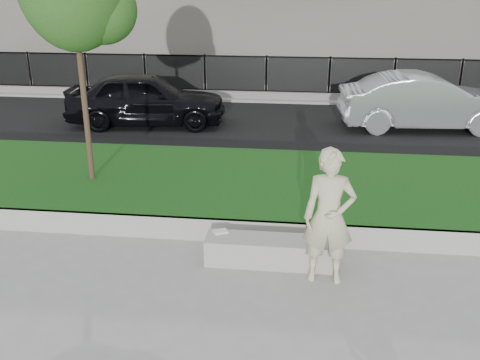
# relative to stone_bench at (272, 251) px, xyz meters

# --- Properties ---
(ground) EXTENTS (90.00, 90.00, 0.00)m
(ground) POSITION_rel_stone_bench_xyz_m (-0.33, -0.40, -0.21)
(ground) COLOR gray
(ground) RESTS_ON ground
(grass_bank) EXTENTS (34.00, 4.00, 0.40)m
(grass_bank) POSITION_rel_stone_bench_xyz_m (-0.33, 2.60, -0.01)
(grass_bank) COLOR #10390E
(grass_bank) RESTS_ON ground
(grass_kerb) EXTENTS (34.00, 0.08, 0.40)m
(grass_kerb) POSITION_rel_stone_bench_xyz_m (-0.33, 0.64, -0.01)
(grass_kerb) COLOR #9D9A93
(grass_kerb) RESTS_ON ground
(street) EXTENTS (34.00, 7.00, 0.04)m
(street) POSITION_rel_stone_bench_xyz_m (-0.33, 8.10, -0.19)
(street) COLOR black
(street) RESTS_ON ground
(far_pavement) EXTENTS (34.00, 3.00, 0.12)m
(far_pavement) POSITION_rel_stone_bench_xyz_m (-0.33, 12.60, -0.15)
(far_pavement) COLOR gray
(far_pavement) RESTS_ON ground
(iron_fence) EXTENTS (32.00, 0.30, 1.50)m
(iron_fence) POSITION_rel_stone_bench_xyz_m (-0.33, 11.60, 0.33)
(iron_fence) COLOR slate
(iron_fence) RESTS_ON far_pavement
(stone_bench) EXTENTS (2.03, 0.51, 0.42)m
(stone_bench) POSITION_rel_stone_bench_xyz_m (0.00, 0.00, 0.00)
(stone_bench) COLOR #9D9A93
(stone_bench) RESTS_ON ground
(man) EXTENTS (0.73, 0.49, 1.99)m
(man) POSITION_rel_stone_bench_xyz_m (0.81, -0.37, 0.79)
(man) COLOR beige
(man) RESTS_ON ground
(book) EXTENTS (0.26, 0.24, 0.02)m
(book) POSITION_rel_stone_bench_xyz_m (-0.82, 0.14, 0.22)
(book) COLOR white
(book) RESTS_ON stone_bench
(car_dark) EXTENTS (4.78, 2.35, 1.57)m
(car_dark) POSITION_rel_stone_bench_xyz_m (-4.18, 7.76, 0.62)
(car_dark) COLOR black
(car_dark) RESTS_ON street
(car_silver) EXTENTS (4.91, 2.02, 1.58)m
(car_silver) POSITION_rel_stone_bench_xyz_m (3.85, 8.27, 0.62)
(car_silver) COLOR #9DA1A6
(car_silver) RESTS_ON street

